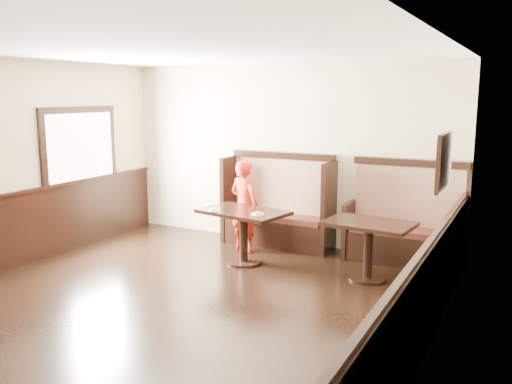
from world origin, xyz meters
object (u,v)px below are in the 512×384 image
Objects in this scene: booth_main at (279,212)px; table_main at (244,223)px; booth_neighbor at (405,229)px; child at (245,206)px; table_neighbor at (368,236)px.

booth_main reaches higher than table_main.
child is (-2.27, -0.52, 0.21)m from booth_neighbor.
child is at bearing 173.92° from table_neighbor.
booth_neighbor is at bearing -154.89° from child.
table_main reaches higher than table_neighbor.
booth_main is 0.64m from child.
table_neighbor is (1.73, 0.14, -0.02)m from table_main.
table_neighbor is at bearing 14.70° from table_main.
table_neighbor is 2.06m from child.
table_main is at bearing -151.61° from booth_neighbor.
booth_neighbor is 1.44× the size of table_neighbor.
table_main is (-0.04, -1.08, 0.05)m from booth_main.
booth_neighbor is at bearing -0.05° from booth_main.
booth_main is 1.27× the size of child.
table_main is 1.73m from table_neighbor.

